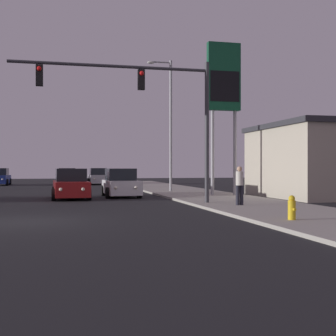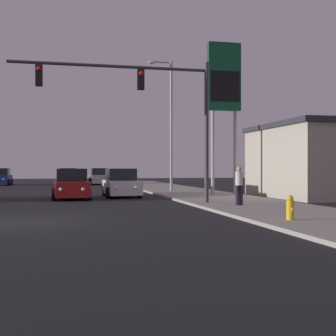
# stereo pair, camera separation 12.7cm
# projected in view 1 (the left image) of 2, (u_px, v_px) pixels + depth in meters

# --- Properties ---
(ground_plane) EXTENTS (120.00, 120.00, 0.00)m
(ground_plane) POSITION_uv_depth(u_px,v_px,m) (23.00, 222.00, 14.96)
(ground_plane) COLOR black
(sidewalk_right) EXTENTS (5.00, 60.00, 0.12)m
(sidewalk_right) POSITION_uv_depth(u_px,v_px,m) (209.00, 197.00, 26.86)
(sidewalk_right) COLOR #9E998E
(sidewalk_right) RESTS_ON ground
(car_black) EXTENTS (2.04, 4.33, 1.68)m
(car_black) POSITION_uv_depth(u_px,v_px,m) (67.00, 177.00, 47.06)
(car_black) COLOR black
(car_black) RESTS_ON ground
(car_silver) EXTENTS (2.04, 4.31, 1.68)m
(car_silver) POSITION_uv_depth(u_px,v_px,m) (98.00, 177.00, 47.99)
(car_silver) COLOR #B7B7BC
(car_silver) RESTS_ON ground
(car_red) EXTENTS (2.04, 4.34, 1.68)m
(car_red) POSITION_uv_depth(u_px,v_px,m) (71.00, 185.00, 25.87)
(car_red) COLOR maroon
(car_red) RESTS_ON ground
(car_white) EXTENTS (2.04, 4.34, 1.68)m
(car_white) POSITION_uv_depth(u_px,v_px,m) (121.00, 184.00, 27.67)
(car_white) COLOR silver
(car_white) RESTS_ON ground
(traffic_light_mast) EXTENTS (8.91, 0.36, 6.50)m
(traffic_light_mast) POSITION_uv_depth(u_px,v_px,m) (151.00, 99.00, 21.01)
(traffic_light_mast) COLOR #38383D
(traffic_light_mast) RESTS_ON sidewalk_right
(street_lamp) EXTENTS (1.74, 0.24, 9.00)m
(street_lamp) POSITION_uv_depth(u_px,v_px,m) (169.00, 119.00, 32.17)
(street_lamp) COLOR #99999E
(street_lamp) RESTS_ON sidewalk_right
(gas_station_sign) EXTENTS (2.00, 0.42, 9.00)m
(gas_station_sign) POSITION_uv_depth(u_px,v_px,m) (224.00, 85.00, 27.64)
(gas_station_sign) COLOR #99999E
(gas_station_sign) RESTS_ON sidewalk_right
(fire_hydrant) EXTENTS (0.24, 0.34, 0.76)m
(fire_hydrant) POSITION_uv_depth(u_px,v_px,m) (292.00, 208.00, 14.46)
(fire_hydrant) COLOR gold
(fire_hydrant) RESTS_ON sidewalk_right
(pedestrian_on_sidewalk) EXTENTS (0.34, 0.32, 1.67)m
(pedestrian_on_sidewalk) POSITION_uv_depth(u_px,v_px,m) (240.00, 184.00, 20.17)
(pedestrian_on_sidewalk) COLOR #23232D
(pedestrian_on_sidewalk) RESTS_ON sidewalk_right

